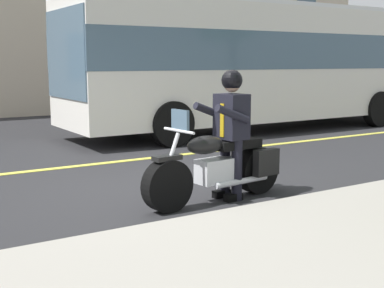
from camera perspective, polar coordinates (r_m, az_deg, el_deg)
name	(u,v)px	position (r m, az deg, el deg)	size (l,w,h in m)	color
ground_plane	(151,186)	(7.85, -4.55, -4.60)	(80.00, 80.00, 0.00)	#28282B
lane_center_stripe	(99,164)	(9.63, -10.08, -2.13)	(60.00, 0.16, 0.01)	#E5DB4C
motorcycle_main	(220,168)	(6.93, 3.04, -2.59)	(2.22, 0.73, 1.26)	black
rider_main	(231,123)	(6.96, 4.24, 2.32)	(0.66, 0.59, 1.74)	black
bus_near	(265,60)	(14.29, 7.99, 9.07)	(11.05, 2.70, 3.30)	white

